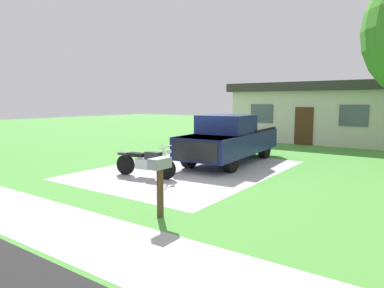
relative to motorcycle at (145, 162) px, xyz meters
The scene contains 7 objects.
ground_plane 1.92m from the motorcycle, 75.56° to the left, with size 80.00×80.00×0.00m, color #4C973B.
driveway_pad 1.92m from the motorcycle, 75.56° to the left, with size 5.74×7.85×0.01m, color #ACACAC.
sidewalk_strip 4.25m from the motorcycle, 83.70° to the right, with size 36.00×1.80×0.01m, color #B5B5AF.
motorcycle is the anchor object (origin of this frame).
pickup_truck 4.12m from the motorcycle, 76.82° to the left, with size 2.39×5.75×1.90m.
mailbox 4.00m from the motorcycle, 42.90° to the right, with size 0.26×0.48×1.26m.
neighbor_house 13.84m from the motorcycle, 83.30° to the left, with size 9.60×5.60×3.50m.
Camera 1 is at (6.98, -9.82, 2.41)m, focal length 32.11 mm.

